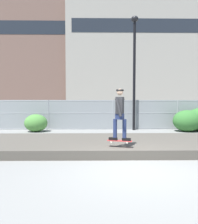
{
  "coord_description": "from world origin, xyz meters",
  "views": [
    {
      "loc": [
        -1.11,
        -5.6,
        1.84
      ],
      "look_at": [
        -0.96,
        3.95,
        1.32
      ],
      "focal_mm": 34.74,
      "sensor_mm": 36.0,
      "label": 1
    }
  ],
  "objects_px": {
    "shrub_left": "(36,123)",
    "street_lamp": "(134,60)",
    "parked_car_near": "(59,113)",
    "parked_car_mid": "(129,113)",
    "skater": "(120,111)",
    "shrub_center": "(187,121)",
    "skateboard": "(120,141)"
  },
  "relations": [
    {
      "from": "shrub_left",
      "to": "street_lamp",
      "type": "bearing_deg",
      "value": 6.48
    },
    {
      "from": "parked_car_near",
      "to": "parked_car_mid",
      "type": "relative_size",
      "value": 1.01
    },
    {
      "from": "skater",
      "to": "parked_car_mid",
      "type": "xyz_separation_m",
      "value": [
        1.83,
        9.97,
        -0.64
      ]
    },
    {
      "from": "skater",
      "to": "parked_car_near",
      "type": "relative_size",
      "value": 0.37
    },
    {
      "from": "skater",
      "to": "parked_car_near",
      "type": "distance_m",
      "value": 10.57
    },
    {
      "from": "street_lamp",
      "to": "parked_car_near",
      "type": "relative_size",
      "value": 1.53
    },
    {
      "from": "street_lamp",
      "to": "shrub_center",
      "type": "xyz_separation_m",
      "value": [
        3.0,
        -0.72,
        -3.65
      ]
    },
    {
      "from": "parked_car_near",
      "to": "shrub_center",
      "type": "relative_size",
      "value": 2.75
    },
    {
      "from": "skateboard",
      "to": "skater",
      "type": "bearing_deg",
      "value": 90.0
    },
    {
      "from": "parked_car_near",
      "to": "shrub_left",
      "type": "relative_size",
      "value": 3.39
    },
    {
      "from": "street_lamp",
      "to": "shrub_center",
      "type": "distance_m",
      "value": 4.78
    },
    {
      "from": "parked_car_near",
      "to": "shrub_center",
      "type": "xyz_separation_m",
      "value": [
        8.21,
        -4.34,
        -0.21
      ]
    },
    {
      "from": "skateboard",
      "to": "shrub_left",
      "type": "bearing_deg",
      "value": 127.24
    },
    {
      "from": "shrub_left",
      "to": "parked_car_mid",
      "type": "bearing_deg",
      "value": 35.62
    },
    {
      "from": "parked_car_mid",
      "to": "shrub_center",
      "type": "bearing_deg",
      "value": -58.18
    },
    {
      "from": "parked_car_mid",
      "to": "shrub_left",
      "type": "distance_m",
      "value": 7.5
    },
    {
      "from": "skateboard",
      "to": "parked_car_mid",
      "type": "xyz_separation_m",
      "value": [
        1.83,
        9.97,
        0.32
      ]
    },
    {
      "from": "skater",
      "to": "shrub_left",
      "type": "bearing_deg",
      "value": 127.24
    },
    {
      "from": "parked_car_mid",
      "to": "shrub_center",
      "type": "distance_m",
      "value": 5.2
    },
    {
      "from": "skateboard",
      "to": "street_lamp",
      "type": "distance_m",
      "value": 7.48
    },
    {
      "from": "skater",
      "to": "street_lamp",
      "type": "distance_m",
      "value": 7.05
    },
    {
      "from": "street_lamp",
      "to": "shrub_left",
      "type": "height_order",
      "value": "street_lamp"
    },
    {
      "from": "parked_car_mid",
      "to": "shrub_left",
      "type": "height_order",
      "value": "parked_car_mid"
    },
    {
      "from": "skateboard",
      "to": "parked_car_mid",
      "type": "bearing_deg",
      "value": 79.63
    },
    {
      "from": "skateboard",
      "to": "street_lamp",
      "type": "relative_size",
      "value": 0.12
    },
    {
      "from": "skateboard",
      "to": "shrub_center",
      "type": "height_order",
      "value": "shrub_center"
    },
    {
      "from": "parked_car_near",
      "to": "parked_car_mid",
      "type": "distance_m",
      "value": 5.47
    },
    {
      "from": "street_lamp",
      "to": "shrub_center",
      "type": "bearing_deg",
      "value": -13.44
    },
    {
      "from": "parked_car_mid",
      "to": "shrub_center",
      "type": "height_order",
      "value": "parked_car_mid"
    },
    {
      "from": "shrub_left",
      "to": "skater",
      "type": "bearing_deg",
      "value": -52.76
    },
    {
      "from": "street_lamp",
      "to": "shrub_left",
      "type": "xyz_separation_m",
      "value": [
        -5.83,
        -0.66,
        -3.77
      ]
    },
    {
      "from": "street_lamp",
      "to": "parked_car_near",
      "type": "distance_m",
      "value": 7.22
    }
  ]
}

